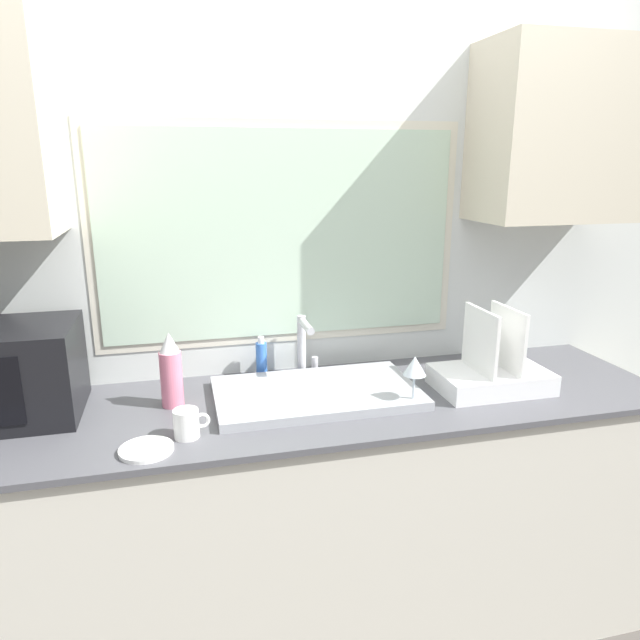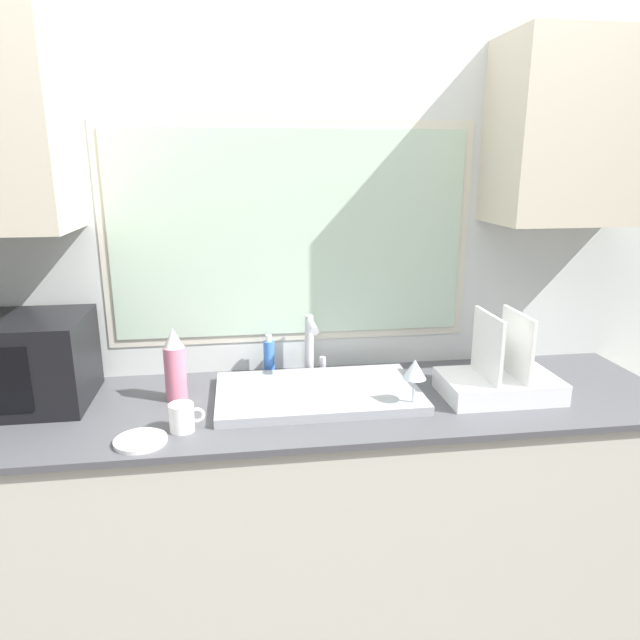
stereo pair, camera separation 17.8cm
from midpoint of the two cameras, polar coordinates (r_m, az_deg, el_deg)
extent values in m
cube|color=beige|center=(2.12, 0.81, -19.71)|extent=(2.47, 0.62, 0.89)
cube|color=#4C4C51|center=(1.89, 0.86, -8.35)|extent=(2.50, 0.65, 0.02)
cube|color=silver|center=(2.10, -0.55, 5.43)|extent=(6.00, 0.06, 2.60)
cube|color=beige|center=(2.05, -0.45, 8.49)|extent=(1.32, 0.01, 0.79)
cube|color=#B2CCB2|center=(2.05, -0.43, 8.47)|extent=(1.26, 0.01, 0.73)
cube|color=beige|center=(2.24, 26.63, 16.48)|extent=(0.55, 0.32, 0.61)
cube|color=#9EA0A5|center=(1.91, 2.47, -7.34)|extent=(0.67, 0.40, 0.03)
cylinder|color=#B7B7BC|center=(2.09, 1.36, -2.51)|extent=(0.03, 0.03, 0.22)
cylinder|color=#B7B7BC|center=(1.99, 1.73, -0.57)|extent=(0.03, 0.15, 0.03)
cylinder|color=#B7B7BC|center=(2.12, 2.68, -4.52)|extent=(0.02, 0.02, 0.06)
cube|color=black|center=(2.02, -26.66, -3.83)|extent=(0.50, 0.33, 0.29)
cube|color=white|center=(2.03, 19.87, -6.27)|extent=(0.38, 0.24, 0.07)
cube|color=white|center=(1.96, 18.95, -2.50)|extent=(0.01, 0.22, 0.22)
cube|color=white|center=(2.01, 21.52, -2.33)|extent=(0.01, 0.22, 0.22)
cylinder|color=#D8728C|center=(1.90, -11.68, -5.31)|extent=(0.07, 0.07, 0.18)
cone|color=silver|center=(1.86, -11.88, -1.79)|extent=(0.06, 0.06, 0.06)
cylinder|color=blue|center=(2.09, -2.69, -3.86)|extent=(0.04, 0.04, 0.13)
cylinder|color=white|center=(2.06, -2.72, -1.86)|extent=(0.02, 0.02, 0.02)
cylinder|color=white|center=(1.70, -10.76, -9.61)|extent=(0.07, 0.07, 0.08)
torus|color=white|center=(1.70, -9.27, -9.44)|extent=(0.05, 0.01, 0.05)
cylinder|color=silver|center=(1.85, 12.03, -8.89)|extent=(0.07, 0.07, 0.00)
cylinder|color=silver|center=(1.83, 12.12, -7.32)|extent=(0.01, 0.01, 0.11)
cone|color=silver|center=(1.80, 12.27, -4.87)|extent=(0.07, 0.07, 0.06)
cylinder|color=white|center=(1.67, -14.60, -11.68)|extent=(0.15, 0.15, 0.01)
camera|label=1|loc=(0.09, -87.14, 0.79)|focal=32.00mm
camera|label=2|loc=(0.09, 92.86, -0.79)|focal=32.00mm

